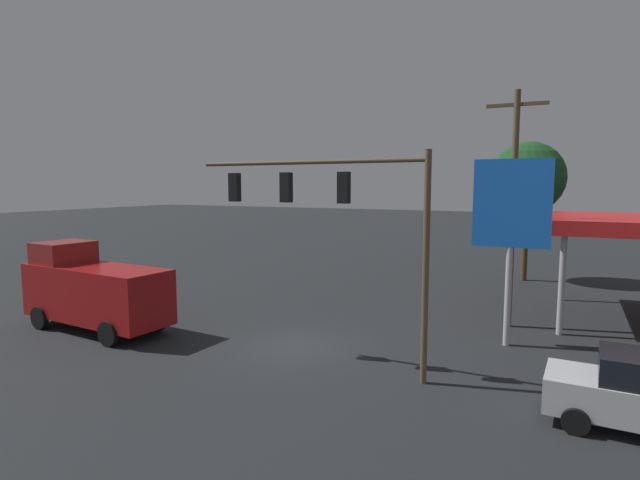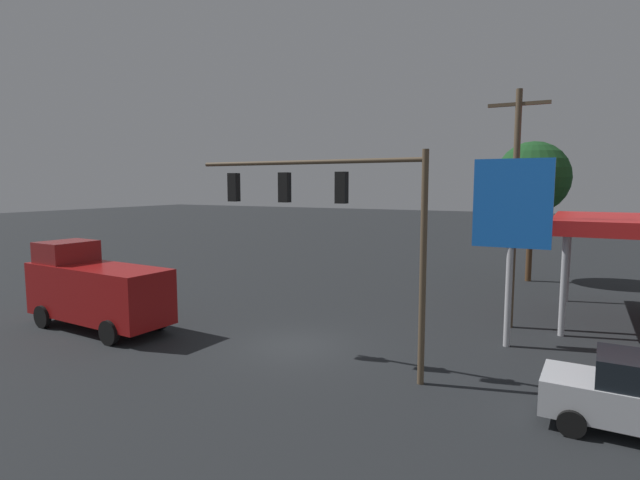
{
  "view_description": "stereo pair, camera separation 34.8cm",
  "coord_description": "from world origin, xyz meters",
  "views": [
    {
      "loc": [
        -8.94,
        15.84,
        6.02
      ],
      "look_at": [
        0.0,
        -2.0,
        3.8
      ],
      "focal_mm": 28.0,
      "sensor_mm": 36.0,
      "label": 1
    },
    {
      "loc": [
        -9.25,
        15.68,
        6.02
      ],
      "look_at": [
        0.0,
        -2.0,
        3.8
      ],
      "focal_mm": 28.0,
      "sensor_mm": 36.0,
      "label": 2
    }
  ],
  "objects": [
    {
      "name": "traffic_signal_assembly",
      "position": [
        -2.15,
        1.32,
        5.28
      ],
      "size": [
        8.22,
        0.43,
        7.05
      ],
      "color": "brown",
      "rests_on": "ground"
    },
    {
      "name": "price_sign",
      "position": [
        -7.04,
        -3.62,
        5.05
      ],
      "size": [
        2.73,
        0.27,
        6.96
      ],
      "color": "#B7B7BC",
      "rests_on": "ground"
    },
    {
      "name": "ground_plane",
      "position": [
        0.0,
        0.0,
        0.0
      ],
      "size": [
        200.0,
        200.0,
        0.0
      ],
      "primitive_type": "plane",
      "color": "black"
    },
    {
      "name": "street_tree",
      "position": [
        -6.54,
        -17.73,
        6.42
      ],
      "size": [
        4.43,
        4.43,
        8.67
      ],
      "color": "#4C331E",
      "rests_on": "ground"
    },
    {
      "name": "delivery_truck",
      "position": [
        8.56,
        1.89,
        1.69
      ],
      "size": [
        6.94,
        2.91,
        3.58
      ],
      "rotation": [
        0.0,
        0.0,
        -0.07
      ],
      "color": "maroon",
      "rests_on": "ground"
    },
    {
      "name": "utility_pole",
      "position": [
        -6.82,
        -6.35,
        5.22
      ],
      "size": [
        2.4,
        0.26,
        9.87
      ],
      "color": "brown",
      "rests_on": "ground"
    }
  ]
}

